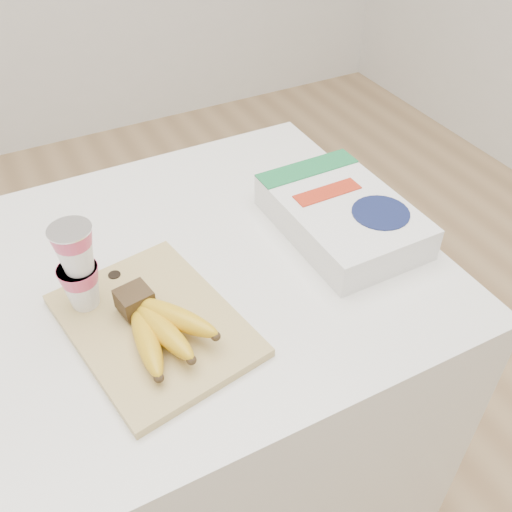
{
  "coord_description": "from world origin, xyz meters",
  "views": [
    {
      "loc": [
        -0.1,
        -0.68,
        1.44
      ],
      "look_at": [
        0.22,
        -0.07,
        0.84
      ],
      "focal_mm": 40.0,
      "sensor_mm": 36.0,
      "label": 1
    }
  ],
  "objects_px": {
    "cutting_board": "(154,325)",
    "yogurt_stack": "(77,265)",
    "cereal_box": "(342,215)",
    "table": "(145,428)",
    "bananas": "(158,325)"
  },
  "relations": [
    {
      "from": "yogurt_stack",
      "to": "cereal_box",
      "type": "xyz_separation_m",
      "value": [
        0.45,
        -0.01,
        -0.06
      ]
    },
    {
      "from": "yogurt_stack",
      "to": "table",
      "type": "bearing_deg",
      "value": 30.64
    },
    {
      "from": "bananas",
      "to": "yogurt_stack",
      "type": "bearing_deg",
      "value": 123.55
    },
    {
      "from": "yogurt_stack",
      "to": "cereal_box",
      "type": "height_order",
      "value": "yogurt_stack"
    },
    {
      "from": "table",
      "to": "cutting_board",
      "type": "bearing_deg",
      "value": -73.41
    },
    {
      "from": "cutting_board",
      "to": "yogurt_stack",
      "type": "distance_m",
      "value": 0.14
    },
    {
      "from": "cereal_box",
      "to": "table",
      "type": "bearing_deg",
      "value": 174.14
    },
    {
      "from": "table",
      "to": "cutting_board",
      "type": "distance_m",
      "value": 0.42
    },
    {
      "from": "table",
      "to": "cutting_board",
      "type": "xyz_separation_m",
      "value": [
        0.03,
        -0.11,
        0.41
      ]
    },
    {
      "from": "cutting_board",
      "to": "bananas",
      "type": "distance_m",
      "value": 0.04
    },
    {
      "from": "bananas",
      "to": "table",
      "type": "bearing_deg",
      "value": 102.67
    },
    {
      "from": "table",
      "to": "cereal_box",
      "type": "relative_size",
      "value": 3.65
    },
    {
      "from": "cutting_board",
      "to": "bananas",
      "type": "height_order",
      "value": "bananas"
    },
    {
      "from": "table",
      "to": "bananas",
      "type": "xyz_separation_m",
      "value": [
        0.03,
        -0.14,
        0.44
      ]
    },
    {
      "from": "table",
      "to": "yogurt_stack",
      "type": "relative_size",
      "value": 7.37
    }
  ]
}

